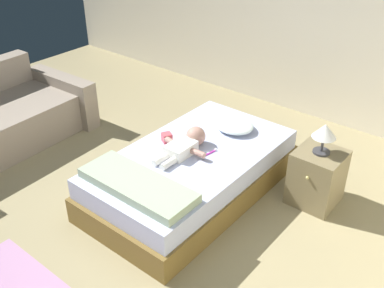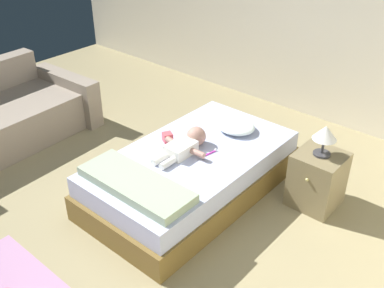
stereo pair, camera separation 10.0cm
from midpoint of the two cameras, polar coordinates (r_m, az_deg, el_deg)
ground_plane at (r=4.21m, az=-9.54°, el=-9.17°), size 8.00×8.00×0.00m
bed at (r=4.33m, az=-0.67°, el=-3.75°), size 1.16×2.09×0.45m
pillow at (r=4.58m, az=4.72°, el=2.38°), size 0.41×0.35×0.10m
baby at (r=4.20m, az=-1.44°, el=-0.05°), size 0.49×0.63×0.19m
toothbrush at (r=4.20m, az=1.74°, el=-1.06°), size 0.03×0.15×0.02m
nightstand at (r=4.33m, az=14.87°, el=-4.11°), size 0.42×0.45×0.54m
lamp at (r=4.08m, az=15.76°, el=1.40°), size 0.21×0.21×0.29m
blanket at (r=3.75m, az=-7.70°, el=-5.17°), size 1.05×0.39×0.08m
toy_block at (r=4.37m, az=-3.86°, el=0.81°), size 0.12×0.12×0.09m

